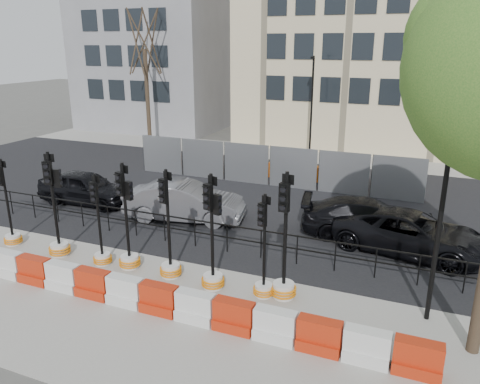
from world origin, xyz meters
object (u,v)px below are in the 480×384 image
at_px(traffic_signal_d, 128,244).
at_px(car_c, 368,218).
at_px(car_a, 86,188).
at_px(lamp_post_near, 443,200).
at_px(traffic_signal_a, 11,228).
at_px(traffic_signal_h, 284,273).

xyz_separation_m(traffic_signal_d, car_c, (6.50, 5.38, -0.11)).
bearing_deg(traffic_signal_d, car_a, 152.51).
bearing_deg(car_c, lamp_post_near, -166.35).
bearing_deg(traffic_signal_d, traffic_signal_a, -166.90).
height_order(lamp_post_near, traffic_signal_a, lamp_post_near).
relative_size(lamp_post_near, car_c, 1.19).
distance_m(traffic_signal_d, traffic_signal_h, 4.96).
relative_size(traffic_signal_a, traffic_signal_h, 0.85).
bearing_deg(traffic_signal_a, lamp_post_near, 5.75).
bearing_deg(traffic_signal_h, lamp_post_near, 13.35).
bearing_deg(traffic_signal_a, traffic_signal_d, 4.28).
height_order(lamp_post_near, car_a, lamp_post_near).
bearing_deg(lamp_post_near, car_a, 164.10).
bearing_deg(traffic_signal_h, car_c, 81.63).
height_order(traffic_signal_d, traffic_signal_h, traffic_signal_h).
xyz_separation_m(traffic_signal_d, traffic_signal_h, (4.96, 0.11, -0.06)).
bearing_deg(lamp_post_near, traffic_signal_h, -174.60).
bearing_deg(lamp_post_near, car_c, 113.71).
distance_m(lamp_post_near, car_c, 5.93).
bearing_deg(car_c, car_a, 84.42).
relative_size(traffic_signal_a, traffic_signal_d, 0.91).
xyz_separation_m(traffic_signal_h, car_a, (-10.30, 4.34, -0.03)).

